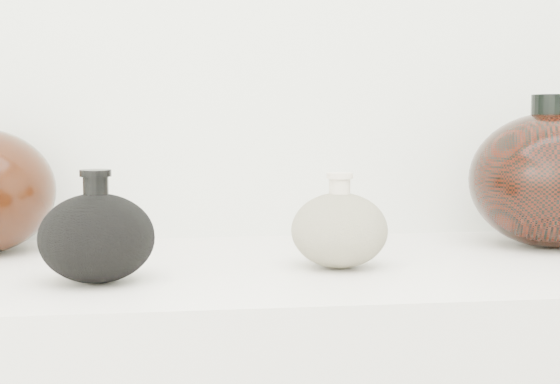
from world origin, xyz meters
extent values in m
cube|color=silver|center=(0.00, 0.95, 0.89)|extent=(1.20, 0.50, 0.03)
ellipsoid|color=black|center=(-0.22, 0.86, 0.95)|extent=(0.15, 0.15, 0.11)
cylinder|color=black|center=(-0.22, 0.86, 1.01)|extent=(0.03, 0.03, 0.03)
cylinder|color=black|center=(-0.22, 0.86, 1.03)|extent=(0.04, 0.04, 0.01)
ellipsoid|color=beige|center=(0.08, 0.91, 0.95)|extent=(0.16, 0.16, 0.10)
cylinder|color=beige|center=(0.08, 0.91, 1.01)|extent=(0.03, 0.03, 0.03)
cylinder|color=beige|center=(0.08, 0.91, 1.02)|extent=(0.04, 0.04, 0.01)
ellipsoid|color=black|center=(0.44, 1.03, 1.00)|extent=(0.31, 0.31, 0.20)
cylinder|color=black|center=(0.44, 1.03, 1.11)|extent=(0.08, 0.08, 0.04)
camera|label=1|loc=(-0.13, -0.08, 1.09)|focal=50.00mm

